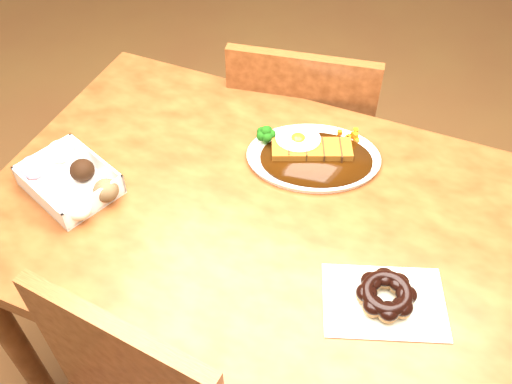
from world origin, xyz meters
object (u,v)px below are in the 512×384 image
at_px(table, 261,238).
at_px(katsu_curry_plate, 311,154).
at_px(pon_de_ring, 386,296).
at_px(chair_far, 303,140).
at_px(donut_box, 69,179).

xyz_separation_m(table, katsu_curry_plate, (0.05, 0.19, 0.11)).
height_order(katsu_curry_plate, pon_de_ring, katsu_curry_plate).
distance_m(katsu_curry_plate, pon_de_ring, 0.41).
relative_size(table, katsu_curry_plate, 3.33).
relative_size(chair_far, donut_box, 3.54).
height_order(chair_far, donut_box, chair_far).
distance_m(table, donut_box, 0.45).
distance_m(table, pon_de_ring, 0.35).
bearing_deg(katsu_curry_plate, pon_de_ring, -50.91).
bearing_deg(chair_far, katsu_curry_plate, 100.18).
xyz_separation_m(table, pon_de_ring, (0.30, -0.12, 0.12)).
bearing_deg(table, katsu_curry_plate, 76.92).
height_order(donut_box, pon_de_ring, donut_box).
relative_size(donut_box, pon_de_ring, 0.91).
bearing_deg(pon_de_ring, table, 158.11).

